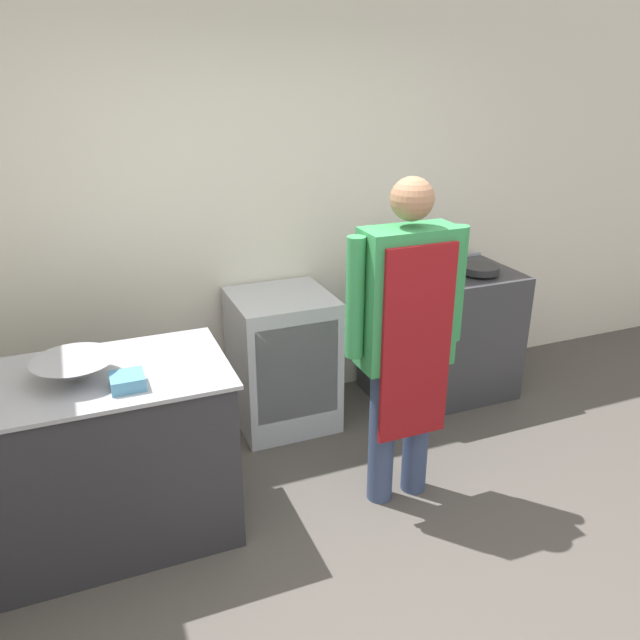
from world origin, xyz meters
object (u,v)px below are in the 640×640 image
(stove, at_px, (441,335))
(mixing_bowl, at_px, (75,369))
(fridge_unit, at_px, (283,360))
(plastic_tub, at_px, (127,381))
(person_cook, at_px, (406,328))
(saute_pan, at_px, (480,269))
(stock_pot, at_px, (410,250))

(stove, height_order, mixing_bowl, mixing_bowl)
(fridge_unit, distance_m, mixing_bowl, 1.54)
(stove, height_order, plastic_tub, plastic_tub)
(person_cook, bearing_deg, saute_pan, 38.38)
(person_cook, distance_m, mixing_bowl, 1.59)
(stove, height_order, saute_pan, saute_pan)
(stove, height_order, person_cook, person_cook)
(plastic_tub, xyz_separation_m, saute_pan, (2.41, 0.76, 0.02))
(stove, xyz_separation_m, mixing_bowl, (-2.42, -0.71, 0.50))
(mixing_bowl, bearing_deg, fridge_unit, 31.37)
(plastic_tub, bearing_deg, stock_pot, 26.47)
(stock_pot, bearing_deg, mixing_bowl, -159.45)
(person_cook, distance_m, plastic_tub, 1.36)
(fridge_unit, relative_size, mixing_bowl, 2.38)
(person_cook, bearing_deg, fridge_unit, 108.56)
(mixing_bowl, height_order, stock_pot, stock_pot)
(stove, height_order, fridge_unit, stove)
(mixing_bowl, height_order, saute_pan, mixing_bowl)
(plastic_tub, bearing_deg, person_cook, -3.00)
(fridge_unit, bearing_deg, person_cook, -71.44)
(person_cook, relative_size, plastic_tub, 11.93)
(mixing_bowl, relative_size, saute_pan, 1.46)
(plastic_tub, bearing_deg, fridge_unit, 41.84)
(plastic_tub, height_order, saute_pan, saute_pan)
(stove, relative_size, stock_pot, 3.47)
(fridge_unit, relative_size, saute_pan, 3.48)
(stove, distance_m, stock_pot, 0.67)
(mixing_bowl, relative_size, plastic_tub, 2.54)
(fridge_unit, bearing_deg, saute_pan, -6.65)
(fridge_unit, distance_m, plastic_tub, 1.46)
(plastic_tub, bearing_deg, stove, 21.55)
(mixing_bowl, xyz_separation_m, saute_pan, (2.62, 0.59, -0.00))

